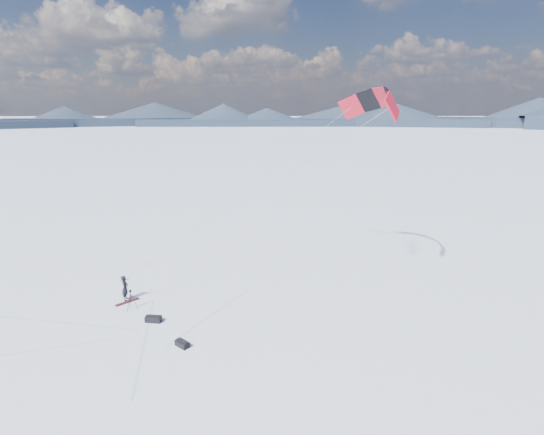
{
  "coord_description": "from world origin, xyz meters",
  "views": [
    {
      "loc": [
        7.71,
        -19.55,
        11.32
      ],
      "look_at": [
        8.71,
        4.67,
        4.75
      ],
      "focal_mm": 26.0,
      "sensor_mm": 36.0,
      "label": 1
    }
  ],
  "objects_px": {
    "tripod": "(131,297)",
    "gear_bag_a": "(153,319)",
    "gear_bag_b": "(182,344)",
    "snowkiter": "(126,300)",
    "snowboard": "(127,302)"
  },
  "relations": [
    {
      "from": "gear_bag_a",
      "to": "gear_bag_b",
      "type": "xyz_separation_m",
      "value": [
        2.03,
        -2.47,
        -0.02
      ]
    },
    {
      "from": "snowkiter",
      "to": "snowboard",
      "type": "distance_m",
      "value": 0.38
    },
    {
      "from": "snowboard",
      "to": "gear_bag_b",
      "type": "distance_m",
      "value": 6.42
    },
    {
      "from": "snowkiter",
      "to": "snowboard",
      "type": "bearing_deg",
      "value": -158.75
    },
    {
      "from": "gear_bag_a",
      "to": "gear_bag_b",
      "type": "height_order",
      "value": "gear_bag_a"
    },
    {
      "from": "tripod",
      "to": "gear_bag_a",
      "type": "relative_size",
      "value": 1.32
    },
    {
      "from": "snowkiter",
      "to": "gear_bag_b",
      "type": "xyz_separation_m",
      "value": [
        4.37,
        -5.19,
        0.15
      ]
    },
    {
      "from": "tripod",
      "to": "snowkiter",
      "type": "bearing_deg",
      "value": 121.45
    },
    {
      "from": "snowkiter",
      "to": "gear_bag_b",
      "type": "distance_m",
      "value": 6.79
    },
    {
      "from": "tripod",
      "to": "gear_bag_b",
      "type": "height_order",
      "value": "tripod"
    },
    {
      "from": "snowkiter",
      "to": "gear_bag_b",
      "type": "height_order",
      "value": "snowkiter"
    },
    {
      "from": "tripod",
      "to": "snowboard",
      "type": "bearing_deg",
      "value": 123.2
    },
    {
      "from": "snowkiter",
      "to": "tripod",
      "type": "xyz_separation_m",
      "value": [
        0.7,
        -1.18,
        0.78
      ]
    },
    {
      "from": "gear_bag_a",
      "to": "tripod",
      "type": "bearing_deg",
      "value": 145.9
    },
    {
      "from": "snowboard",
      "to": "gear_bag_b",
      "type": "xyz_separation_m",
      "value": [
        4.2,
        -4.85,
        0.13
      ]
    }
  ]
}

